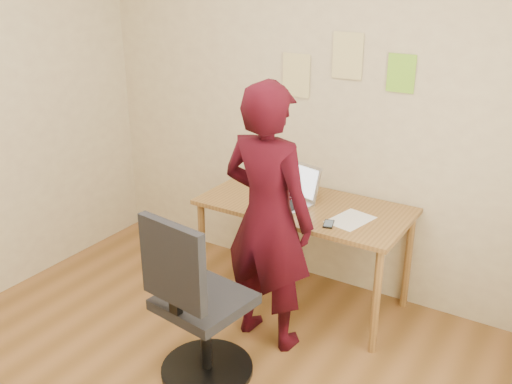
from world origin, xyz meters
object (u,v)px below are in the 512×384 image
Objects in this scene: office_chair at (196,312)px; person at (268,218)px; desk at (304,216)px; laptop at (289,195)px; phone at (329,224)px.

person is at bearing 84.65° from office_chair.
desk is 0.84× the size of person.
laptop is 1.10m from office_chair.
desk is 0.36m from phone.
phone is at bearing 72.76° from office_chair.
office_chair is (-0.01, -1.04, -0.35)m from laptop.
laptop reaches higher than phone.
person is (0.01, -0.50, 0.18)m from desk.
person reaches higher than laptop.
desk is at bearing 24.11° from laptop.
phone reaches higher than desk.
office_chair is at bearing -75.63° from laptop.
desk is at bearing 125.55° from phone.
person reaches higher than desk.
person is (0.13, 0.56, 0.39)m from office_chair.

